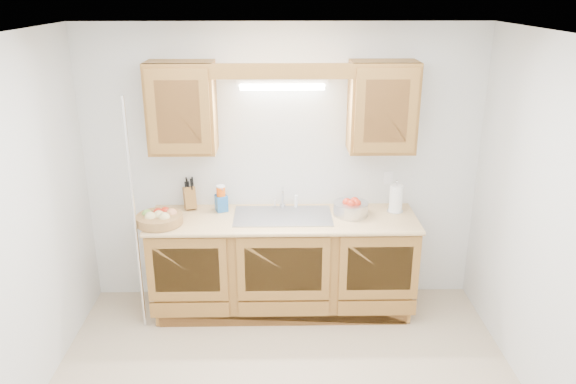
{
  "coord_description": "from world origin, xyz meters",
  "views": [
    {
      "loc": [
        -0.04,
        -3.26,
        2.76
      ],
      "look_at": [
        0.04,
        0.85,
        1.25
      ],
      "focal_mm": 35.0,
      "sensor_mm": 36.0,
      "label": 1
    }
  ],
  "objects_px": {
    "knife_block": "(190,197)",
    "paper_towel": "(396,199)",
    "apple_bowl": "(351,208)",
    "fruit_basket": "(159,218)"
  },
  "relations": [
    {
      "from": "knife_block",
      "to": "paper_towel",
      "type": "relative_size",
      "value": 0.98
    },
    {
      "from": "knife_block",
      "to": "paper_towel",
      "type": "bearing_deg",
      "value": -22.12
    },
    {
      "from": "fruit_basket",
      "to": "knife_block",
      "type": "relative_size",
      "value": 1.55
    },
    {
      "from": "paper_towel",
      "to": "apple_bowl",
      "type": "relative_size",
      "value": 0.79
    },
    {
      "from": "fruit_basket",
      "to": "paper_towel",
      "type": "relative_size",
      "value": 1.52
    },
    {
      "from": "fruit_basket",
      "to": "paper_towel",
      "type": "bearing_deg",
      "value": 6.47
    },
    {
      "from": "paper_towel",
      "to": "apple_bowl",
      "type": "height_order",
      "value": "paper_towel"
    },
    {
      "from": "paper_towel",
      "to": "fruit_basket",
      "type": "bearing_deg",
      "value": -173.53
    },
    {
      "from": "knife_block",
      "to": "apple_bowl",
      "type": "relative_size",
      "value": 0.78
    },
    {
      "from": "fruit_basket",
      "to": "knife_block",
      "type": "height_order",
      "value": "knife_block"
    }
  ]
}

